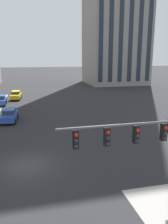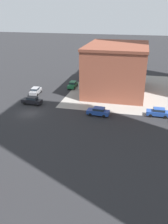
{
  "view_description": "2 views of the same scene",
  "coord_description": "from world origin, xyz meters",
  "px_view_note": "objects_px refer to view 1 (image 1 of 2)",
  "views": [
    {
      "loc": [
        0.52,
        -17.43,
        8.52
      ],
      "look_at": [
        5.21,
        2.11,
        3.6
      ],
      "focal_mm": 37.23,
      "sensor_mm": 36.0,
      "label": 1
    },
    {
      "loc": [
        41.35,
        20.98,
        19.65
      ],
      "look_at": [
        5.38,
        12.49,
        3.76
      ],
      "focal_mm": 39.08,
      "sensor_mm": 36.0,
      "label": 2
    }
  ],
  "objects_px": {
    "car_main_southbound_near": "(0,100)",
    "car_cross_eastbound": "(16,95)",
    "car_parked_curb": "(9,115)",
    "traffic_signal_main": "(155,145)"
  },
  "relations": [
    {
      "from": "car_cross_eastbound",
      "to": "car_main_southbound_near",
      "type": "bearing_deg",
      "value": -116.91
    },
    {
      "from": "car_main_southbound_near",
      "to": "car_cross_eastbound",
      "type": "distance_m",
      "value": 5.34
    },
    {
      "from": "traffic_signal_main",
      "to": "car_main_southbound_near",
      "type": "distance_m",
      "value": 34.29
    },
    {
      "from": "car_main_southbound_near",
      "to": "car_cross_eastbound",
      "type": "bearing_deg",
      "value": 63.09
    },
    {
      "from": "car_main_southbound_near",
      "to": "car_cross_eastbound",
      "type": "xyz_separation_m",
      "value": [
        2.42,
        4.76,
        0.0
      ]
    },
    {
      "from": "car_parked_curb",
      "to": "traffic_signal_main",
      "type": "bearing_deg",
      "value": -66.62
    },
    {
      "from": "car_cross_eastbound",
      "to": "car_parked_curb",
      "type": "bearing_deg",
      "value": -90.47
    },
    {
      "from": "car_parked_curb",
      "to": "car_main_southbound_near",
      "type": "bearing_deg",
      "value": 101.28
    },
    {
      "from": "traffic_signal_main",
      "to": "car_parked_curb",
      "type": "relative_size",
      "value": 1.6
    },
    {
      "from": "car_main_southbound_near",
      "to": "car_cross_eastbound",
      "type": "height_order",
      "value": "same"
    }
  ]
}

